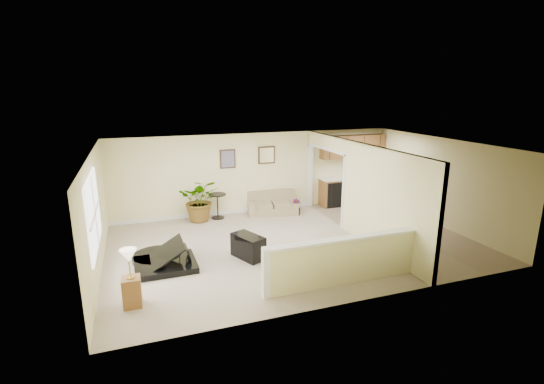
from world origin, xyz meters
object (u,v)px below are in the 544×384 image
object	(u,v)px
piano_bench	(248,247)
loveseat	(272,202)
lamp_stand	(131,282)
small_plant	(296,208)
palm_plant	(200,200)
piano	(162,244)
accent_table	(217,203)

from	to	relation	value
piano_bench	loveseat	xyz separation A→B (m)	(1.67, 3.10, 0.06)
piano_bench	lamp_stand	xyz separation A→B (m)	(-2.56, -1.33, 0.19)
small_plant	lamp_stand	size ratio (longest dim) A/B	0.46
small_plant	palm_plant	bearing A→B (deg)	171.82
piano	loveseat	xyz separation A→B (m)	(3.57, 2.88, -0.18)
piano_bench	palm_plant	xyz separation A→B (m)	(-0.58, 3.03, 0.36)
accent_table	palm_plant	xyz separation A→B (m)	(-0.52, -0.06, 0.14)
palm_plant	small_plant	size ratio (longest dim) A/B	2.76
loveseat	lamp_stand	xyz separation A→B (m)	(-4.23, -4.43, 0.13)
lamp_stand	piano	bearing A→B (deg)	66.92
piano	accent_table	xyz separation A→B (m)	(1.83, 2.87, -0.03)
accent_table	palm_plant	world-z (taller)	palm_plant
accent_table	loveseat	bearing A→B (deg)	0.35
piano	loveseat	distance (m)	4.60
palm_plant	lamp_stand	world-z (taller)	palm_plant
palm_plant	piano_bench	bearing A→B (deg)	-79.12
lamp_stand	small_plant	bearing A→B (deg)	39.05
loveseat	lamp_stand	distance (m)	6.13
accent_table	palm_plant	bearing A→B (deg)	-173.46
piano	loveseat	world-z (taller)	piano
piano	piano_bench	bearing A→B (deg)	-7.51
small_plant	lamp_stand	bearing A→B (deg)	-140.95
small_plant	lamp_stand	world-z (taller)	lamp_stand
palm_plant	small_plant	xyz separation A→B (m)	(2.89, -0.42, -0.42)
piano_bench	palm_plant	size ratio (longest dim) A/B	0.59
accent_table	small_plant	xyz separation A→B (m)	(2.37, -0.47, -0.28)
piano	accent_table	world-z (taller)	piano
piano	palm_plant	xyz separation A→B (m)	(1.32, 2.81, 0.12)
piano_bench	loveseat	bearing A→B (deg)	61.66
loveseat	palm_plant	xyz separation A→B (m)	(-2.26, -0.07, 0.30)
piano_bench	small_plant	distance (m)	3.49
loveseat	accent_table	distance (m)	1.75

